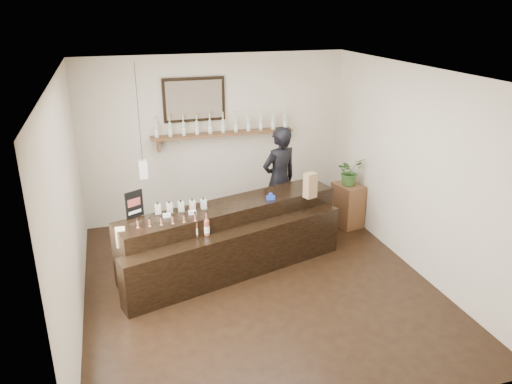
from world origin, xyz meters
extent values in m
plane|color=black|center=(0.00, 0.00, 0.00)|extent=(5.00, 5.00, 0.00)
plane|color=beige|center=(0.00, 2.50, 1.40)|extent=(4.50, 0.00, 4.50)
plane|color=beige|center=(0.00, -2.50, 1.40)|extent=(4.50, 0.00, 4.50)
plane|color=beige|center=(-2.25, 0.00, 1.40)|extent=(0.00, 5.00, 5.00)
plane|color=beige|center=(2.25, 0.00, 1.40)|extent=(0.00, 5.00, 5.00)
plane|color=white|center=(0.00, 0.00, 2.80)|extent=(5.00, 5.00, 0.00)
cube|color=#56331D|center=(0.10, 2.37, 1.50)|extent=(2.40, 0.25, 0.04)
cube|color=#56331D|center=(-0.98, 2.40, 1.38)|extent=(0.04, 0.20, 0.20)
cube|color=#56331D|center=(1.18, 2.40, 1.38)|extent=(0.04, 0.20, 0.20)
cube|color=black|center=(-0.35, 2.47, 2.08)|extent=(1.02, 0.04, 0.72)
cube|color=#453A2C|center=(-0.35, 2.44, 2.08)|extent=(0.92, 0.01, 0.62)
cube|color=white|center=(-1.30, 1.60, 1.25)|extent=(0.12, 0.12, 0.28)
cylinder|color=black|center=(-1.30, 1.60, 2.09)|extent=(0.01, 0.01, 1.41)
cylinder|color=#B3C9A8|center=(-1.00, 2.37, 1.62)|extent=(0.07, 0.07, 0.20)
cone|color=#B3C9A8|center=(-1.00, 2.37, 1.75)|extent=(0.07, 0.07, 0.05)
cylinder|color=#B3C9A8|center=(-1.00, 2.37, 1.81)|extent=(0.02, 0.02, 0.07)
cylinder|color=#C08B38|center=(-1.00, 2.37, 1.86)|extent=(0.03, 0.03, 0.02)
cylinder|color=white|center=(-1.00, 2.37, 1.60)|extent=(0.07, 0.07, 0.09)
cylinder|color=#B3C9A8|center=(-0.78, 2.37, 1.62)|extent=(0.07, 0.07, 0.20)
cone|color=#B3C9A8|center=(-0.78, 2.37, 1.75)|extent=(0.07, 0.07, 0.05)
cylinder|color=#B3C9A8|center=(-0.78, 2.37, 1.81)|extent=(0.02, 0.02, 0.07)
cylinder|color=#C08B38|center=(-0.78, 2.37, 1.86)|extent=(0.03, 0.03, 0.02)
cylinder|color=white|center=(-0.78, 2.37, 1.60)|extent=(0.07, 0.07, 0.09)
cylinder|color=#B3C9A8|center=(-0.56, 2.37, 1.62)|extent=(0.07, 0.07, 0.20)
cone|color=#B3C9A8|center=(-0.56, 2.37, 1.75)|extent=(0.07, 0.07, 0.05)
cylinder|color=#B3C9A8|center=(-0.56, 2.37, 1.81)|extent=(0.02, 0.02, 0.07)
cylinder|color=#C08B38|center=(-0.56, 2.37, 1.86)|extent=(0.03, 0.03, 0.02)
cylinder|color=white|center=(-0.56, 2.37, 1.60)|extent=(0.07, 0.07, 0.09)
cylinder|color=#B3C9A8|center=(-0.34, 2.37, 1.62)|extent=(0.07, 0.07, 0.20)
cone|color=#B3C9A8|center=(-0.34, 2.37, 1.75)|extent=(0.07, 0.07, 0.05)
cylinder|color=#B3C9A8|center=(-0.34, 2.37, 1.81)|extent=(0.02, 0.02, 0.07)
cylinder|color=#C08B38|center=(-0.34, 2.37, 1.86)|extent=(0.03, 0.03, 0.02)
cylinder|color=white|center=(-0.34, 2.37, 1.60)|extent=(0.07, 0.07, 0.09)
cylinder|color=#B3C9A8|center=(-0.12, 2.37, 1.62)|extent=(0.07, 0.07, 0.20)
cone|color=#B3C9A8|center=(-0.12, 2.37, 1.75)|extent=(0.07, 0.07, 0.05)
cylinder|color=#B3C9A8|center=(-0.12, 2.37, 1.81)|extent=(0.02, 0.02, 0.07)
cylinder|color=#C08B38|center=(-0.12, 2.37, 1.86)|extent=(0.03, 0.03, 0.02)
cylinder|color=white|center=(-0.12, 2.37, 1.60)|extent=(0.07, 0.07, 0.09)
cylinder|color=#B3C9A8|center=(0.10, 2.37, 1.62)|extent=(0.07, 0.07, 0.20)
cone|color=#B3C9A8|center=(0.10, 2.37, 1.75)|extent=(0.07, 0.07, 0.05)
cylinder|color=#B3C9A8|center=(0.10, 2.37, 1.81)|extent=(0.02, 0.02, 0.07)
cylinder|color=#C08B38|center=(0.10, 2.37, 1.86)|extent=(0.03, 0.03, 0.02)
cylinder|color=white|center=(0.10, 2.37, 1.60)|extent=(0.07, 0.07, 0.09)
cylinder|color=#B3C9A8|center=(0.32, 2.37, 1.62)|extent=(0.07, 0.07, 0.20)
cone|color=#B3C9A8|center=(0.32, 2.37, 1.75)|extent=(0.07, 0.07, 0.05)
cylinder|color=#B3C9A8|center=(0.32, 2.37, 1.81)|extent=(0.02, 0.02, 0.07)
cylinder|color=#C08B38|center=(0.32, 2.37, 1.86)|extent=(0.03, 0.03, 0.02)
cylinder|color=white|center=(0.32, 2.37, 1.60)|extent=(0.07, 0.07, 0.09)
cylinder|color=#B3C9A8|center=(0.54, 2.37, 1.62)|extent=(0.07, 0.07, 0.20)
cone|color=#B3C9A8|center=(0.54, 2.37, 1.75)|extent=(0.07, 0.07, 0.05)
cylinder|color=#B3C9A8|center=(0.54, 2.37, 1.81)|extent=(0.02, 0.02, 0.07)
cylinder|color=#C08B38|center=(0.54, 2.37, 1.86)|extent=(0.03, 0.03, 0.02)
cylinder|color=white|center=(0.54, 2.37, 1.60)|extent=(0.07, 0.07, 0.09)
cylinder|color=#B3C9A8|center=(0.76, 2.37, 1.62)|extent=(0.07, 0.07, 0.20)
cone|color=#B3C9A8|center=(0.76, 2.37, 1.75)|extent=(0.07, 0.07, 0.05)
cylinder|color=#B3C9A8|center=(0.76, 2.37, 1.81)|extent=(0.02, 0.02, 0.07)
cylinder|color=#C08B38|center=(0.76, 2.37, 1.86)|extent=(0.03, 0.03, 0.02)
cylinder|color=white|center=(0.76, 2.37, 1.60)|extent=(0.07, 0.07, 0.09)
cylinder|color=#B3C9A8|center=(0.98, 2.37, 1.62)|extent=(0.07, 0.07, 0.20)
cone|color=#B3C9A8|center=(0.98, 2.37, 1.75)|extent=(0.07, 0.07, 0.05)
cylinder|color=#B3C9A8|center=(0.98, 2.37, 1.81)|extent=(0.02, 0.02, 0.07)
cylinder|color=#C08B38|center=(0.98, 2.37, 1.86)|extent=(0.03, 0.03, 0.02)
cylinder|color=white|center=(0.98, 2.37, 1.60)|extent=(0.07, 0.07, 0.09)
cylinder|color=#B3C9A8|center=(1.20, 2.37, 1.62)|extent=(0.07, 0.07, 0.20)
cone|color=#B3C9A8|center=(1.20, 2.37, 1.75)|extent=(0.07, 0.07, 0.05)
cylinder|color=#B3C9A8|center=(1.20, 2.37, 1.81)|extent=(0.02, 0.02, 0.07)
cylinder|color=#C08B38|center=(1.20, 2.37, 1.86)|extent=(0.03, 0.03, 0.02)
cylinder|color=white|center=(1.20, 2.37, 1.60)|extent=(0.07, 0.07, 0.09)
cube|color=black|center=(-0.19, 0.70, 0.46)|extent=(3.32, 1.48, 0.92)
cube|color=black|center=(-0.19, 0.27, 0.35)|extent=(3.23, 1.20, 0.70)
cube|color=white|center=(-1.11, 0.49, 0.94)|extent=(0.10, 0.04, 0.05)
cube|color=white|center=(-0.77, 0.49, 0.94)|extent=(0.10, 0.04, 0.05)
cube|color=#DAC485|center=(-1.72, 0.27, 0.76)|extent=(0.12, 0.12, 0.12)
cube|color=#DAC485|center=(-1.72, 0.27, 0.88)|extent=(0.12, 0.12, 0.12)
cube|color=#B3C9A8|center=(-1.21, 0.65, 0.98)|extent=(0.08, 0.08, 0.13)
cube|color=#CEA0A0|center=(-1.21, 0.61, 0.98)|extent=(0.07, 0.00, 0.06)
cylinder|color=black|center=(-1.21, 0.65, 1.06)|extent=(0.02, 0.02, 0.03)
cube|color=#B3C9A8|center=(-1.05, 0.65, 0.98)|extent=(0.08, 0.08, 0.13)
cube|color=#CEA0A0|center=(-1.05, 0.61, 0.98)|extent=(0.07, 0.00, 0.06)
cylinder|color=black|center=(-1.05, 0.65, 1.06)|extent=(0.02, 0.02, 0.03)
cube|color=#B3C9A8|center=(-0.90, 0.65, 0.98)|extent=(0.08, 0.08, 0.13)
cube|color=#CEA0A0|center=(-0.90, 0.61, 0.98)|extent=(0.07, 0.00, 0.06)
cylinder|color=black|center=(-0.90, 0.65, 1.06)|extent=(0.02, 0.02, 0.03)
cube|color=#B3C9A8|center=(-0.74, 0.65, 0.98)|extent=(0.08, 0.08, 0.13)
cube|color=#CEA0A0|center=(-0.74, 0.61, 0.98)|extent=(0.07, 0.00, 0.06)
cylinder|color=black|center=(-0.74, 0.65, 1.06)|extent=(0.02, 0.02, 0.03)
cube|color=#B3C9A8|center=(-0.59, 0.65, 0.98)|extent=(0.08, 0.08, 0.13)
cube|color=#CEA0A0|center=(-0.59, 0.61, 0.98)|extent=(0.07, 0.00, 0.06)
cylinder|color=black|center=(-0.59, 0.65, 1.06)|extent=(0.02, 0.02, 0.03)
cylinder|color=brown|center=(-1.50, 0.27, 0.80)|extent=(0.07, 0.07, 0.20)
cone|color=brown|center=(-1.50, 0.27, 0.92)|extent=(0.07, 0.07, 0.05)
cylinder|color=brown|center=(-1.50, 0.27, 0.98)|extent=(0.02, 0.02, 0.07)
cylinder|color=black|center=(-1.50, 0.27, 1.03)|extent=(0.03, 0.03, 0.02)
cylinder|color=white|center=(-1.50, 0.27, 0.78)|extent=(0.07, 0.07, 0.09)
cylinder|color=brown|center=(-1.35, 0.27, 0.80)|extent=(0.07, 0.07, 0.20)
cone|color=brown|center=(-1.35, 0.27, 0.92)|extent=(0.07, 0.07, 0.05)
cylinder|color=brown|center=(-1.35, 0.27, 0.98)|extent=(0.02, 0.02, 0.07)
cylinder|color=black|center=(-1.35, 0.27, 1.03)|extent=(0.03, 0.03, 0.02)
cylinder|color=white|center=(-1.35, 0.27, 0.78)|extent=(0.07, 0.07, 0.09)
cylinder|color=brown|center=(-1.21, 0.27, 0.80)|extent=(0.07, 0.07, 0.20)
cone|color=brown|center=(-1.21, 0.27, 0.92)|extent=(0.07, 0.07, 0.05)
cylinder|color=brown|center=(-1.21, 0.27, 0.98)|extent=(0.02, 0.02, 0.07)
cylinder|color=black|center=(-1.21, 0.27, 1.03)|extent=(0.03, 0.03, 0.02)
cylinder|color=white|center=(-1.21, 0.27, 0.78)|extent=(0.07, 0.07, 0.09)
cylinder|color=brown|center=(-1.06, 0.27, 0.80)|extent=(0.07, 0.07, 0.20)
cone|color=brown|center=(-1.06, 0.27, 0.92)|extent=(0.07, 0.07, 0.05)
cylinder|color=brown|center=(-1.06, 0.27, 0.98)|extent=(0.02, 0.02, 0.07)
cylinder|color=black|center=(-1.06, 0.27, 1.03)|extent=(0.03, 0.03, 0.02)
cylinder|color=white|center=(-1.06, 0.27, 0.78)|extent=(0.07, 0.07, 0.09)
cylinder|color=brown|center=(-0.92, 0.27, 0.80)|extent=(0.07, 0.07, 0.20)
cone|color=brown|center=(-0.92, 0.27, 0.92)|extent=(0.07, 0.07, 0.05)
cylinder|color=brown|center=(-0.92, 0.27, 0.98)|extent=(0.02, 0.02, 0.07)
cylinder|color=black|center=(-0.92, 0.27, 1.03)|extent=(0.03, 0.03, 0.02)
cylinder|color=white|center=(-0.92, 0.27, 0.78)|extent=(0.07, 0.07, 0.09)
cylinder|color=brown|center=(-0.77, 0.27, 0.80)|extent=(0.07, 0.07, 0.20)
cone|color=brown|center=(-0.77, 0.27, 0.92)|extent=(0.07, 0.07, 0.05)
cylinder|color=brown|center=(-0.77, 0.27, 0.98)|extent=(0.02, 0.02, 0.07)
cylinder|color=black|center=(-0.77, 0.27, 1.03)|extent=(0.03, 0.03, 0.02)
cylinder|color=white|center=(-0.77, 0.27, 0.78)|extent=(0.07, 0.07, 0.09)
cylinder|color=brown|center=(-0.63, 0.27, 0.80)|extent=(0.07, 0.07, 0.20)
cone|color=brown|center=(-0.63, 0.27, 0.92)|extent=(0.07, 0.07, 0.05)
cylinder|color=brown|center=(-0.63, 0.27, 0.98)|extent=(0.02, 0.02, 0.07)
cylinder|color=black|center=(-0.63, 0.27, 1.03)|extent=(0.03, 0.03, 0.02)
cylinder|color=white|center=(-0.63, 0.27, 0.78)|extent=(0.07, 0.07, 0.09)
cube|color=black|center=(-1.51, 0.61, 1.10)|extent=(0.24, 0.15, 0.36)
cube|color=#9A3F38|center=(-1.51, 0.60, 1.13)|extent=(0.16, 0.09, 0.10)
cube|color=white|center=(-1.51, 0.60, 1.00)|extent=(0.16, 0.09, 0.04)
cube|color=#A07D4D|center=(0.97, 0.62, 1.10)|extent=(0.20, 0.17, 0.37)
cube|color=black|center=(0.97, 0.56, 1.05)|extent=(0.10, 0.03, 0.07)
cube|color=#1B3ABD|center=(0.39, 0.69, 0.95)|extent=(0.13, 0.06, 0.06)
cylinder|color=#1B3ABD|center=(0.39, 0.69, 0.99)|extent=(0.07, 0.04, 0.07)
cube|color=#56331D|center=(2.00, 1.41, 0.36)|extent=(0.46, 0.57, 0.73)
imported|color=#335C24|center=(2.00, 1.41, 0.96)|extent=(0.50, 0.47, 0.46)
imported|color=black|center=(0.82, 1.55, 1.00)|extent=(0.84, 0.69, 1.99)
camera|label=1|loc=(-1.70, -5.60, 3.56)|focal=35.00mm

